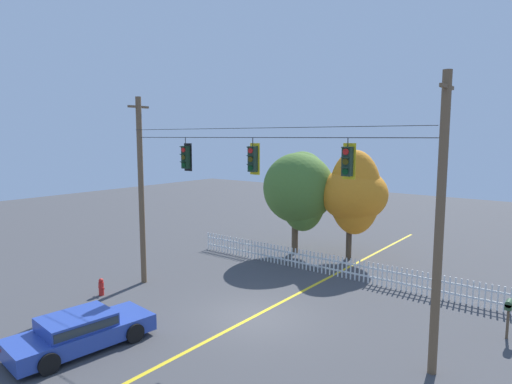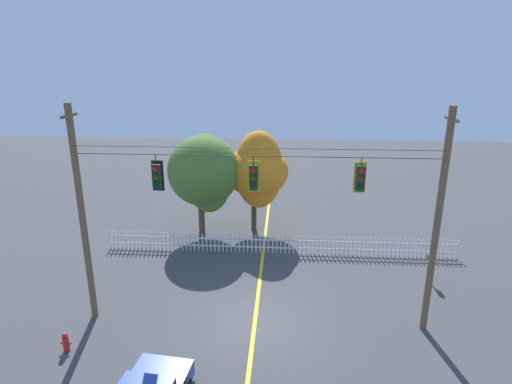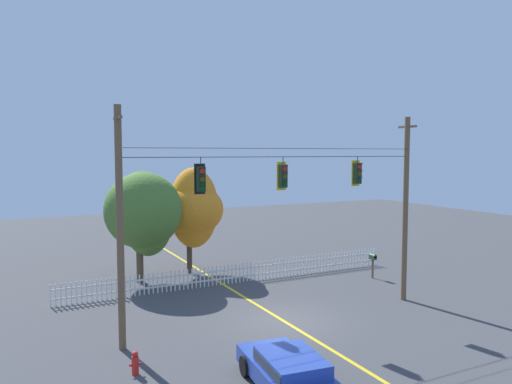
# 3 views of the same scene
# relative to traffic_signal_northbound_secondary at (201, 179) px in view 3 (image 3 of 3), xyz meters

# --- Properties ---
(ground) EXTENTS (80.00, 80.00, 0.00)m
(ground) POSITION_rel_traffic_signal_northbound_secondary_xyz_m (3.57, -0.01, -5.98)
(ground) COLOR #424244
(lane_centerline_stripe) EXTENTS (0.16, 36.00, 0.01)m
(lane_centerline_stripe) POSITION_rel_traffic_signal_northbound_secondary_xyz_m (3.57, -0.01, -5.98)
(lane_centerline_stripe) COLOR gold
(lane_centerline_stripe) RESTS_ON ground
(signal_support_span) EXTENTS (13.41, 1.10, 8.61)m
(signal_support_span) POSITION_rel_traffic_signal_northbound_secondary_xyz_m (3.57, -0.01, -1.58)
(signal_support_span) COLOR brown
(signal_support_span) RESTS_ON ground
(traffic_signal_northbound_secondary) EXTENTS (0.43, 0.38, 1.39)m
(traffic_signal_northbound_secondary) POSITION_rel_traffic_signal_northbound_secondary_xyz_m (0.00, 0.00, 0.00)
(traffic_signal_northbound_secondary) COLOR black
(traffic_signal_westbound_side) EXTENTS (0.43, 0.38, 1.36)m
(traffic_signal_westbound_side) POSITION_rel_traffic_signal_northbound_secondary_xyz_m (3.53, 0.00, 0.03)
(traffic_signal_westbound_side) COLOR black
(traffic_signal_northbound_primary) EXTENTS (0.43, 0.38, 1.31)m
(traffic_signal_northbound_primary) POSITION_rel_traffic_signal_northbound_secondary_xyz_m (7.30, -0.00, 0.08)
(traffic_signal_northbound_primary) COLOR black
(white_picket_fence) EXTENTS (18.70, 0.06, 1.03)m
(white_picket_fence) POSITION_rel_traffic_signal_northbound_secondary_xyz_m (4.42, 6.34, -5.46)
(white_picket_fence) COLOR white
(white_picket_fence) RESTS_ON ground
(autumn_maple_near_fence) EXTENTS (4.14, 3.95, 5.99)m
(autumn_maple_near_fence) POSITION_rel_traffic_signal_northbound_secondary_xyz_m (0.06, 8.86, -2.16)
(autumn_maple_near_fence) COLOR brown
(autumn_maple_near_fence) RESTS_ON ground
(autumn_maple_mid) EXTENTS (3.75, 3.56, 6.12)m
(autumn_maple_mid) POSITION_rel_traffic_signal_northbound_secondary_xyz_m (3.05, 9.63, -2.26)
(autumn_maple_mid) COLOR #473828
(autumn_maple_mid) RESTS_ON ground
(parked_car) EXTENTS (2.33, 4.66, 1.15)m
(parked_car) POSITION_rel_traffic_signal_northbound_secondary_xyz_m (0.68, -5.43, -5.38)
(parked_car) COLOR #28429E
(parked_car) RESTS_ON ground
(fire_hydrant) EXTENTS (0.38, 0.22, 0.75)m
(fire_hydrant) POSITION_rel_traffic_signal_northbound_secondary_xyz_m (-3.07, -2.23, -5.61)
(fire_hydrant) COLOR red
(fire_hydrant) RESTS_ON ground
(roadside_mailbox) EXTENTS (0.25, 0.44, 1.36)m
(roadside_mailbox) POSITION_rel_traffic_signal_northbound_secondary_xyz_m (11.51, 3.83, -4.87)
(roadside_mailbox) COLOR brown
(roadside_mailbox) RESTS_ON ground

